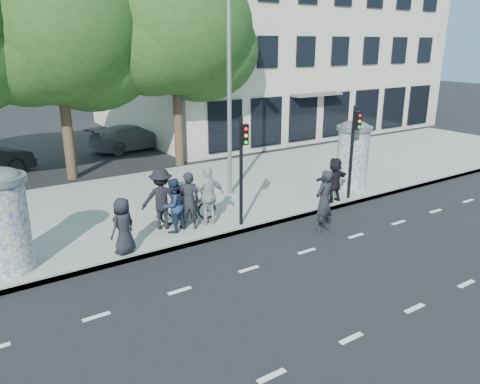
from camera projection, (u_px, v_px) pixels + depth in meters
ground at (343, 270)px, 12.14m from camera, size 120.00×120.00×0.00m
sidewalk at (201, 194)px, 18.06m from camera, size 40.00×8.00×0.15m
curb at (262, 225)px, 14.93m from camera, size 40.00×0.10×0.16m
lane_dash_near at (415, 308)px, 10.40m from camera, size 32.00×0.12×0.01m
lane_dash_far at (307, 251)px, 13.25m from camera, size 32.00×0.12×0.01m
ad_column_left at (3, 218)px, 11.44m from camera, size 1.36×1.36×2.65m
ad_column_right at (353, 154)px, 18.15m from camera, size 1.36×1.36×2.65m
traffic_pole_near at (242, 161)px, 14.15m from camera, size 0.22×0.31×3.40m
traffic_pole_far at (353, 143)px, 16.69m from camera, size 0.22×0.31×3.40m
street_lamp at (230, 68)px, 16.37m from camera, size 0.25×0.93×8.00m
tree_near_left at (56, 32)px, 18.52m from camera, size 6.80×6.80×8.97m
tree_center at (175, 27)px, 20.77m from camera, size 7.00×7.00×9.30m
building at (262, 38)px, 32.51m from camera, size 20.30×15.85×12.00m
ped_a at (123, 226)px, 12.57m from camera, size 0.91×0.77×1.57m
ped_b at (189, 201)px, 14.21m from camera, size 0.78×0.67×1.82m
ped_c at (173, 205)px, 14.02m from camera, size 0.99×0.90×1.67m
ped_d at (162, 199)px, 14.25m from camera, size 1.41×1.15×1.91m
ped_e at (209, 196)px, 14.57m from camera, size 1.14×0.71×1.85m
ped_f at (334, 180)px, 16.74m from camera, size 1.54×0.64×1.62m
man_road at (324, 201)px, 14.43m from camera, size 0.80×0.61×1.96m
bicycle at (188, 207)px, 14.90m from camera, size 0.94×1.94×0.98m
cabinet_left at (182, 203)px, 14.89m from camera, size 0.63×0.48×1.27m
cabinet_right at (339, 173)px, 18.44m from camera, size 0.64×0.53×1.17m
car_right at (132, 137)px, 25.79m from camera, size 2.71×5.00×1.38m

